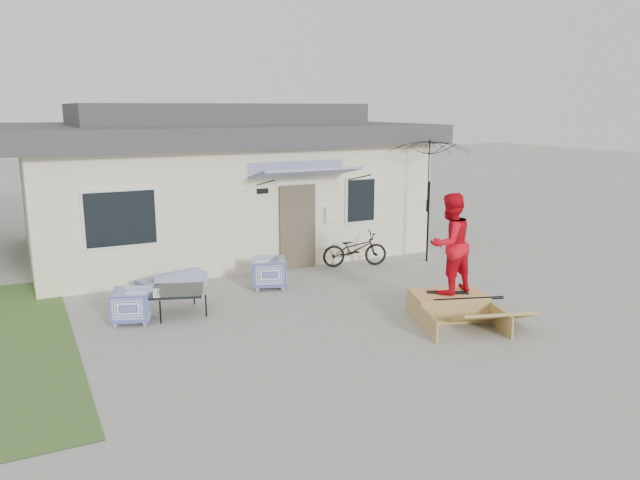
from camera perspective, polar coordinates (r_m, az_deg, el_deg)
name	(u,v)px	position (r m, az deg, el deg)	size (l,w,h in m)	color
ground	(349,330)	(11.35, 2.73, -8.30)	(90.00, 90.00, 0.00)	gray
grass_strip	(30,341)	(11.94, -25.10, -8.40)	(1.40, 8.00, 0.01)	#395B27
house	(215,179)	(18.15, -9.66, 5.58)	(10.80, 8.49, 4.10)	beige
loveseat	(172,276)	(14.11, -13.50, -3.26)	(1.50, 0.44, 0.59)	#3C489F
armchair_left	(132,304)	(12.17, -16.89, -5.65)	(0.68, 0.64, 0.70)	#3C489F
armchair_right	(268,271)	(13.88, -4.76, -2.87)	(0.73, 0.68, 0.75)	#3C489F
coffee_table	(178,302)	(12.47, -12.95, -5.54)	(0.98, 0.98, 0.48)	black
bicycle	(355,246)	(15.67, 3.22, -0.52)	(0.58, 1.66, 1.06)	black
patio_umbrella	(429,195)	(16.18, 9.99, 4.10)	(2.19, 2.03, 2.20)	black
skate_ramp	(448,305)	(12.24, 11.68, -5.89)	(1.36, 1.81, 0.45)	#A18447
skateboard	(448,292)	(12.20, 11.66, -4.70)	(0.79, 0.20, 0.05)	black
skater	(450,242)	(11.96, 11.86, -0.18)	(0.94, 0.73, 1.92)	red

